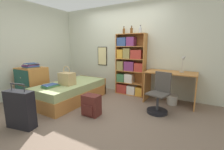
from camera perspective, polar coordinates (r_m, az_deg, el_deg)
ground_plane at (r=3.60m, az=-6.04°, el=-11.81°), size 14.00×14.00×0.00m
wall_back at (r=4.60m, az=4.58°, el=9.74°), size 10.00×0.09×2.60m
wall_left at (r=4.99m, az=-27.97°, el=8.63°), size 0.06×10.00×2.60m
bed at (r=4.02m, az=-15.09°, el=-6.14°), size 0.96×1.83×0.47m
handbag at (r=3.74m, az=-16.77°, el=-1.30°), size 0.35×0.26×0.45m
book_stack_on_bed at (r=3.67m, az=-22.45°, el=-3.80°), size 0.26×0.37×0.06m
suitcase at (r=3.04m, az=-31.56°, el=-11.13°), size 0.53×0.29×0.78m
dresser at (r=4.46m, az=-28.05°, el=-2.87°), size 0.66×0.58×0.85m
magazine_pile_on_dresser at (r=4.32m, az=-28.46°, el=3.19°), size 0.31×0.39×0.12m
bookcase at (r=4.33m, az=6.60°, el=3.19°), size 0.84×0.30×1.73m
bottle_green at (r=4.44m, az=4.55°, el=16.31°), size 0.07×0.07×0.22m
bottle_brown at (r=4.29m, az=7.43°, el=16.41°), size 0.08×0.08×0.21m
bottle_clear at (r=4.21m, az=10.72°, el=16.43°), size 0.07×0.07×0.21m
desk at (r=3.91m, az=21.28°, el=-2.43°), size 1.16×0.64×0.78m
desk_lamp at (r=3.89m, az=25.65°, el=5.08°), size 0.15×0.10×0.42m
desk_chair at (r=3.34m, az=17.38°, el=-8.95°), size 0.48×0.48×0.85m
backpack at (r=3.12m, az=-7.90°, el=-11.34°), size 0.35×0.26×0.42m
waste_bin at (r=3.95m, az=21.96°, el=-8.75°), size 0.24×0.24×0.22m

